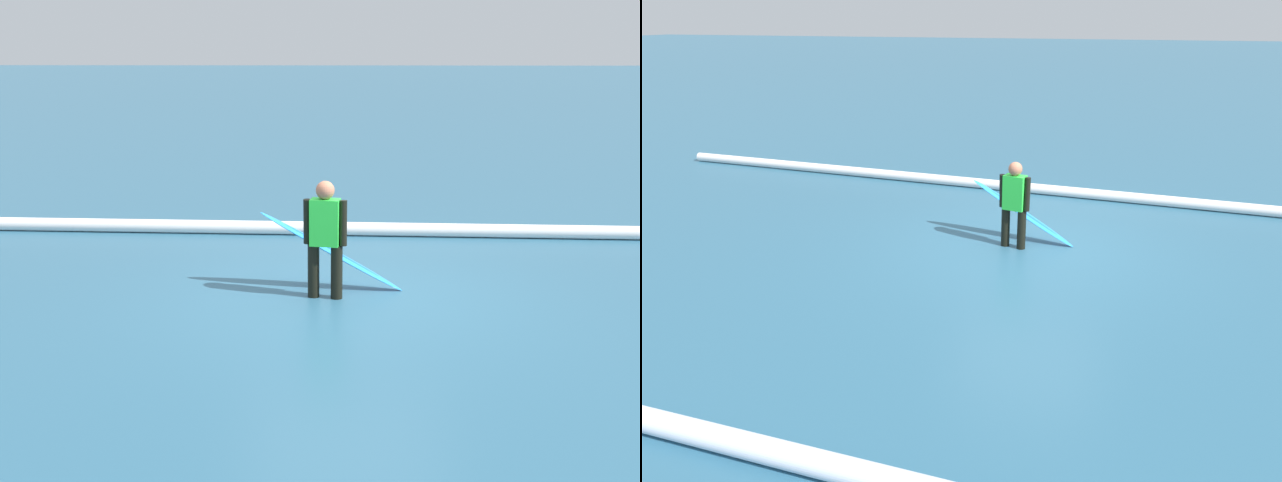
# 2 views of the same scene
# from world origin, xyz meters

# --- Properties ---
(ground_plane) EXTENTS (181.96, 181.96, 0.00)m
(ground_plane) POSITION_xyz_m (0.00, 0.00, 0.00)
(ground_plane) COLOR #2E627E
(surfer) EXTENTS (0.51, 0.26, 1.41)m
(surfer) POSITION_xyz_m (0.27, 0.13, 0.79)
(surfer) COLOR black
(surfer) RESTS_ON ground_plane
(surfboard) EXTENTS (1.79, 0.39, 0.98)m
(surfboard) POSITION_xyz_m (0.20, -0.24, 0.47)
(surfboard) COLOR #268CE5
(surfboard) RESTS_ON ground_plane
(wave_crest_foreground) EXTENTS (22.61, 1.08, 0.21)m
(wave_crest_foreground) POSITION_xyz_m (-1.91, -2.94, 0.11)
(wave_crest_foreground) COLOR white
(wave_crest_foreground) RESTS_ON ground_plane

